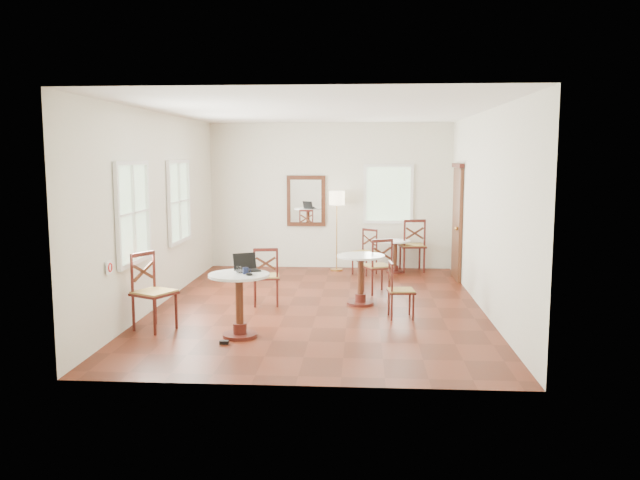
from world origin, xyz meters
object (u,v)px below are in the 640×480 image
at_px(chair_near_b, 153,292).
at_px(chair_back_a, 413,245).
at_px(chair_mid_a, 378,266).
at_px(mouse, 249,274).
at_px(cafe_table_back, 395,253).
at_px(water_glass, 239,270).
at_px(chair_back_b, 365,252).
at_px(floor_lamp, 337,203).
at_px(laptop, 246,266).
at_px(chair_near_a, 266,276).
at_px(power_adapter, 224,342).
at_px(navy_mug, 246,271).
at_px(cafe_table_near, 239,298).
at_px(cafe_table_mid, 361,274).
at_px(chair_mid_b, 400,290).

xyz_separation_m(chair_near_b, chair_back_a, (3.82, 4.63, 0.02)).
height_order(chair_mid_a, mouse, chair_mid_a).
bearing_deg(cafe_table_back, water_glass, -115.14).
distance_m(cafe_table_back, chair_back_b, 0.63).
bearing_deg(floor_lamp, chair_back_a, -0.66).
height_order(chair_back_a, laptop, chair_back_a).
relative_size(chair_back_b, laptop, 2.27).
bearing_deg(chair_near_a, power_adapter, 76.08).
distance_m(mouse, navy_mug, 0.12).
height_order(navy_mug, power_adapter, navy_mug).
distance_m(cafe_table_back, laptop, 5.03).
distance_m(cafe_table_back, chair_back_a, 0.41).
bearing_deg(mouse, floor_lamp, 61.00).
xyz_separation_m(floor_lamp, laptop, (-1.00, -4.68, -0.49)).
distance_m(chair_near_a, floor_lamp, 3.41).
xyz_separation_m(laptop, navy_mug, (0.04, -0.25, -0.01)).
height_order(cafe_table_near, navy_mug, navy_mug).
bearing_deg(chair_near_b, power_adapter, -91.65).
relative_size(cafe_table_back, chair_back_b, 0.73).
bearing_deg(laptop, mouse, -102.31).
xyz_separation_m(chair_back_b, floor_lamp, (-0.58, 0.36, 0.93)).
height_order(cafe_table_near, mouse, mouse).
bearing_deg(chair_near_b, cafe_table_back, -10.12).
bearing_deg(cafe_table_mid, mouse, -124.62).
bearing_deg(cafe_table_mid, navy_mug, -127.25).
relative_size(cafe_table_near, cafe_table_mid, 1.05).
xyz_separation_m(chair_near_b, chair_back_b, (2.87, 4.29, -0.07)).
bearing_deg(chair_back_a, chair_back_b, 12.14).
bearing_deg(chair_back_a, laptop, 53.71).
bearing_deg(cafe_table_mid, chair_mid_a, 71.14).
height_order(cafe_table_mid, navy_mug, navy_mug).
xyz_separation_m(cafe_table_mid, chair_back_b, (0.09, 2.65, -0.04)).
height_order(cafe_table_back, chair_near_a, chair_near_a).
xyz_separation_m(chair_mid_a, mouse, (-1.69, -2.89, 0.37)).
xyz_separation_m(chair_mid_b, chair_back_a, (0.48, 3.79, 0.13)).
bearing_deg(floor_lamp, power_adapter, -102.73).
bearing_deg(water_glass, chair_back_b, 70.31).
distance_m(cafe_table_mid, floor_lamp, 3.18).
distance_m(chair_near_a, chair_back_b, 3.19).
relative_size(chair_back_b, navy_mug, 8.28).
height_order(chair_near_a, water_glass, water_glass).
xyz_separation_m(chair_mid_a, power_adapter, (-1.98, -3.11, -0.45)).
relative_size(chair_near_a, mouse, 9.86).
distance_m(chair_mid_b, navy_mug, 2.36).
distance_m(chair_mid_b, laptop, 2.29).
relative_size(chair_back_a, water_glass, 10.15).
distance_m(chair_mid_b, floor_lamp, 4.07).
bearing_deg(laptop, cafe_table_mid, 19.64).
height_order(cafe_table_near, chair_mid_b, cafe_table_near).
distance_m(cafe_table_near, chair_near_a, 1.79).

